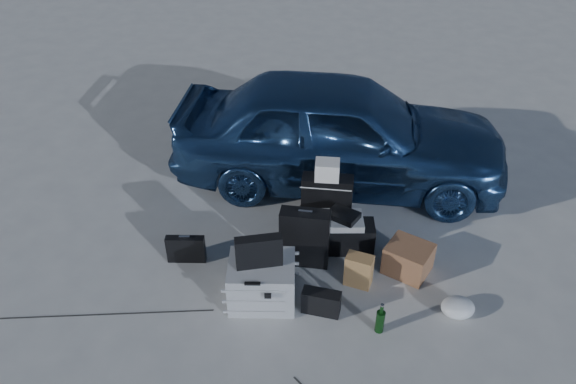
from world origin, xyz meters
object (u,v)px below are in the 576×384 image
object	(u,v)px
suitcase_right	(327,202)
pelican_case	(262,282)
green_bottle	(380,318)
duffel_bag	(342,236)
cardboard_box	(408,259)
car	(340,131)
suitcase_left	(305,238)
briefcase	(186,249)

from	to	relation	value
suitcase_right	pelican_case	bearing A→B (deg)	-113.76
pelican_case	green_bottle	xyz separation A→B (m)	(1.12, -0.10, -0.06)
pelican_case	duffel_bag	world-z (taller)	pelican_case
green_bottle	cardboard_box	bearing A→B (deg)	78.77
car	suitcase_left	xyz separation A→B (m)	(-0.03, -1.59, -0.34)
car	green_bottle	xyz separation A→B (m)	(0.82, -2.29, -0.50)
pelican_case	suitcase_left	bearing A→B (deg)	52.28
briefcase	duffel_bag	size ratio (longest dim) A/B	0.60
cardboard_box	green_bottle	distance (m)	0.86
pelican_case	duffel_bag	distance (m)	1.08
briefcase	car	bearing A→B (deg)	43.40
briefcase	duffel_bag	distance (m)	1.61
car	duffel_bag	xyz separation A→B (m)	(0.30, -1.28, -0.50)
pelican_case	suitcase_right	bearing A→B (deg)	59.82
suitcase_left	green_bottle	size ratio (longest dim) A/B	2.01
car	pelican_case	size ratio (longest dim) A/B	6.41
duffel_bag	suitcase_right	bearing A→B (deg)	113.03
pelican_case	cardboard_box	distance (m)	1.48
pelican_case	cardboard_box	xyz separation A→B (m)	(1.28, 0.74, -0.06)
car	green_bottle	bearing A→B (deg)	-168.12
green_bottle	suitcase_left	bearing A→B (deg)	140.77
pelican_case	duffel_bag	bearing A→B (deg)	42.55
briefcase	suitcase_left	xyz separation A→B (m)	(1.16, 0.29, 0.17)
duffel_bag	green_bottle	xyz separation A→B (m)	(0.52, -1.00, -0.00)
car	duffel_bag	size ratio (longest dim) A/B	6.03
car	briefcase	bearing A→B (deg)	139.57
suitcase_left	briefcase	bearing A→B (deg)	-172.27
suitcase_left	green_bottle	bearing A→B (deg)	-45.47
cardboard_box	suitcase_left	bearing A→B (deg)	-172.19
car	pelican_case	distance (m)	2.25
car	briefcase	size ratio (longest dim) A/B	10.01
briefcase	cardboard_box	bearing A→B (deg)	-2.93
suitcase_left	suitcase_right	world-z (taller)	suitcase_right
car	suitcase_right	size ratio (longest dim) A/B	6.02
green_bottle	suitcase_right	bearing A→B (deg)	120.05
car	cardboard_box	size ratio (longest dim) A/B	9.33
car	suitcase_left	world-z (taller)	car
suitcase_right	green_bottle	bearing A→B (deg)	-67.58
car	duffel_bag	world-z (taller)	car
briefcase	duffel_bag	bearing A→B (deg)	7.56
duffel_bag	green_bottle	size ratio (longest dim) A/B	2.03
briefcase	suitcase_right	xyz separation A→B (m)	(1.25, 0.91, 0.17)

